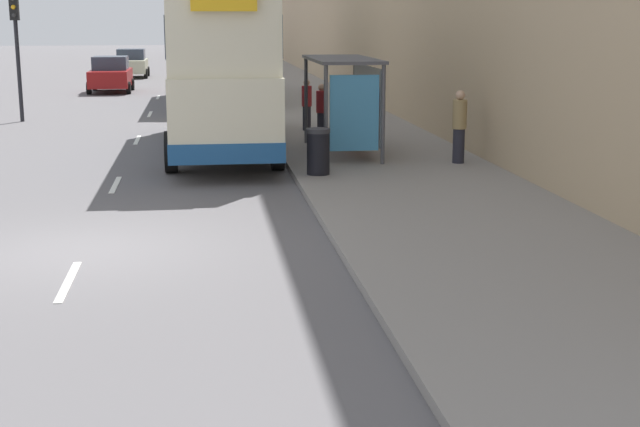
{
  "coord_description": "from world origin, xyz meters",
  "views": [
    {
      "loc": [
        1.9,
        -14.12,
        3.64
      ],
      "look_at": [
        5.92,
        15.61,
        -2.97
      ],
      "focal_mm": 50.0,
      "sensor_mm": 36.0,
      "label": 1
    }
  ],
  "objects_px": {
    "double_decker_bus_near": "(220,68)",
    "car_1": "(209,56)",
    "pedestrian_at_shelter": "(322,111)",
    "traffic_light_far_kerb": "(16,34)",
    "car_0": "(111,75)",
    "litter_bin": "(318,151)",
    "car_2": "(131,63)",
    "bus_shelter": "(350,88)",
    "pedestrian_1": "(307,104)",
    "pedestrian_2": "(459,126)",
    "double_decker_bus_ahead": "(211,49)"
  },
  "relations": [
    {
      "from": "pedestrian_at_shelter",
      "to": "traffic_light_far_kerb",
      "type": "distance_m",
      "value": 12.25
    },
    {
      "from": "litter_bin",
      "to": "traffic_light_far_kerb",
      "type": "distance_m",
      "value": 16.02
    },
    {
      "from": "pedestrian_at_shelter",
      "to": "traffic_light_far_kerb",
      "type": "bearing_deg",
      "value": 144.85
    },
    {
      "from": "pedestrian_at_shelter",
      "to": "pedestrian_2",
      "type": "distance_m",
      "value": 5.67
    },
    {
      "from": "pedestrian_2",
      "to": "double_decker_bus_ahead",
      "type": "bearing_deg",
      "value": 106.97
    },
    {
      "from": "pedestrian_1",
      "to": "traffic_light_far_kerb",
      "type": "distance_m",
      "value": 11.07
    },
    {
      "from": "litter_bin",
      "to": "car_0",
      "type": "bearing_deg",
      "value": 105.13
    },
    {
      "from": "car_0",
      "to": "pedestrian_2",
      "type": "height_order",
      "value": "pedestrian_2"
    },
    {
      "from": "double_decker_bus_near",
      "to": "pedestrian_at_shelter",
      "type": "distance_m",
      "value": 3.52
    },
    {
      "from": "double_decker_bus_ahead",
      "to": "bus_shelter",
      "type": "bearing_deg",
      "value": -79.02
    },
    {
      "from": "pedestrian_at_shelter",
      "to": "car_2",
      "type": "bearing_deg",
      "value": 103.92
    },
    {
      "from": "pedestrian_2",
      "to": "litter_bin",
      "type": "distance_m",
      "value": 3.83
    },
    {
      "from": "bus_shelter",
      "to": "car_2",
      "type": "xyz_separation_m",
      "value": [
        -7.98,
        34.2,
        -1.02
      ]
    },
    {
      "from": "double_decker_bus_ahead",
      "to": "litter_bin",
      "type": "relative_size",
      "value": 10.22
    },
    {
      "from": "bus_shelter",
      "to": "double_decker_bus_ahead",
      "type": "relative_size",
      "value": 0.39
    },
    {
      "from": "car_1",
      "to": "car_2",
      "type": "distance_m",
      "value": 12.81
    },
    {
      "from": "double_decker_bus_near",
      "to": "car_0",
      "type": "relative_size",
      "value": 2.72
    },
    {
      "from": "car_0",
      "to": "car_1",
      "type": "relative_size",
      "value": 0.87
    },
    {
      "from": "double_decker_bus_near",
      "to": "pedestrian_at_shelter",
      "type": "height_order",
      "value": "double_decker_bus_near"
    },
    {
      "from": "pedestrian_1",
      "to": "pedestrian_2",
      "type": "distance_m",
      "value": 7.52
    },
    {
      "from": "pedestrian_2",
      "to": "traffic_light_far_kerb",
      "type": "bearing_deg",
      "value": 136.55
    },
    {
      "from": "car_1",
      "to": "pedestrian_1",
      "type": "distance_m",
      "value": 40.89
    },
    {
      "from": "double_decker_bus_near",
      "to": "car_2",
      "type": "relative_size",
      "value": 2.8
    },
    {
      "from": "car_2",
      "to": "pedestrian_at_shelter",
      "type": "height_order",
      "value": "pedestrian_at_shelter"
    },
    {
      "from": "double_decker_bus_near",
      "to": "litter_bin",
      "type": "bearing_deg",
      "value": -66.69
    },
    {
      "from": "traffic_light_far_kerb",
      "to": "double_decker_bus_near",
      "type": "bearing_deg",
      "value": -50.21
    },
    {
      "from": "litter_bin",
      "to": "traffic_light_far_kerb",
      "type": "xyz_separation_m",
      "value": [
        -8.95,
        13.07,
        2.4
      ]
    },
    {
      "from": "litter_bin",
      "to": "bus_shelter",
      "type": "bearing_deg",
      "value": 67.06
    },
    {
      "from": "traffic_light_far_kerb",
      "to": "car_2",
      "type": "bearing_deg",
      "value": 84.79
    },
    {
      "from": "double_decker_bus_ahead",
      "to": "pedestrian_at_shelter",
      "type": "height_order",
      "value": "double_decker_bus_ahead"
    },
    {
      "from": "car_2",
      "to": "pedestrian_at_shelter",
      "type": "xyz_separation_m",
      "value": [
        7.68,
        -30.96,
        0.1
      ]
    },
    {
      "from": "litter_bin",
      "to": "pedestrian_1",
      "type": "bearing_deg",
      "value": 84.97
    },
    {
      "from": "pedestrian_1",
      "to": "litter_bin",
      "type": "height_order",
      "value": "pedestrian_1"
    },
    {
      "from": "car_2",
      "to": "litter_bin",
      "type": "xyz_separation_m",
      "value": [
        6.76,
        -37.08,
        -0.19
      ]
    },
    {
      "from": "double_decker_bus_near",
      "to": "car_1",
      "type": "bearing_deg",
      "value": 89.67
    },
    {
      "from": "bus_shelter",
      "to": "pedestrian_1",
      "type": "bearing_deg",
      "value": 95.61
    },
    {
      "from": "car_0",
      "to": "pedestrian_at_shelter",
      "type": "relative_size",
      "value": 2.46
    },
    {
      "from": "pedestrian_2",
      "to": "car_2",
      "type": "bearing_deg",
      "value": 106.13
    },
    {
      "from": "double_decker_bus_ahead",
      "to": "car_1",
      "type": "distance_m",
      "value": 29.15
    },
    {
      "from": "double_decker_bus_near",
      "to": "car_1",
      "type": "xyz_separation_m",
      "value": [
        0.25,
        44.09,
        -1.45
      ]
    },
    {
      "from": "bus_shelter",
      "to": "traffic_light_far_kerb",
      "type": "xyz_separation_m",
      "value": [
        -10.17,
        10.18,
        1.2
      ]
    },
    {
      "from": "pedestrian_1",
      "to": "pedestrian_2",
      "type": "height_order",
      "value": "pedestrian_2"
    },
    {
      "from": "car_0",
      "to": "car_1",
      "type": "height_order",
      "value": "car_0"
    },
    {
      "from": "double_decker_bus_near",
      "to": "traffic_light_far_kerb",
      "type": "relative_size",
      "value": 2.36
    },
    {
      "from": "car_2",
      "to": "double_decker_bus_ahead",
      "type": "bearing_deg",
      "value": 105.21
    },
    {
      "from": "double_decker_bus_near",
      "to": "car_1",
      "type": "distance_m",
      "value": 44.11
    },
    {
      "from": "car_0",
      "to": "pedestrian_at_shelter",
      "type": "bearing_deg",
      "value": 111.85
    },
    {
      "from": "pedestrian_1",
      "to": "traffic_light_far_kerb",
      "type": "xyz_separation_m",
      "value": [
        -9.66,
        4.99,
        2.11
      ]
    },
    {
      "from": "double_decker_bus_near",
      "to": "pedestrian_2",
      "type": "distance_m",
      "value": 6.89
    },
    {
      "from": "car_0",
      "to": "litter_bin",
      "type": "xyz_separation_m",
      "value": [
        6.98,
        -25.82,
        -0.2
      ]
    }
  ]
}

